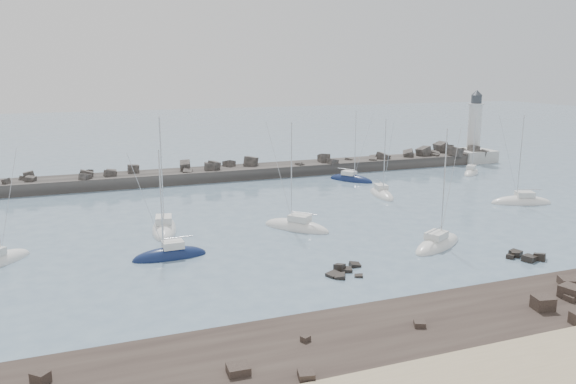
% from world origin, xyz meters
% --- Properties ---
extents(ground, '(400.00, 400.00, 0.00)m').
position_xyz_m(ground, '(0.00, 0.00, 0.00)').
color(ground, slate).
rests_on(ground, ground).
extents(rock_shelf, '(140.00, 12.00, 1.76)m').
position_xyz_m(rock_shelf, '(0.13, -22.00, 0.01)').
color(rock_shelf, black).
rests_on(rock_shelf, ground).
extents(rock_cluster_near, '(4.23, 3.50, 1.30)m').
position_xyz_m(rock_cluster_near, '(-4.34, -8.78, 0.03)').
color(rock_cluster_near, black).
rests_on(rock_cluster_near, ground).
extents(rock_cluster_far, '(3.80, 3.15, 1.24)m').
position_xyz_m(rock_cluster_far, '(14.12, -11.69, 0.18)').
color(rock_cluster_far, black).
rests_on(rock_cluster_far, ground).
extents(breakwater, '(115.00, 7.81, 5.31)m').
position_xyz_m(breakwater, '(-6.96, 37.97, 0.33)').
color(breakwater, '#2F2C2A').
rests_on(breakwater, ground).
extents(lighthouse, '(7.00, 7.00, 14.60)m').
position_xyz_m(lighthouse, '(47.00, 38.00, 3.09)').
color(lighthouse, '#AFAFA9').
rests_on(lighthouse, ground).
extents(sailboat_2, '(7.27, 2.47, 11.61)m').
position_xyz_m(sailboat_2, '(-18.31, 1.02, 0.15)').
color(sailboat_2, '#101D45').
rests_on(sailboat_2, ground).
extents(sailboat_3, '(4.10, 9.06, 13.96)m').
position_xyz_m(sailboat_3, '(-17.43, 10.53, 0.16)').
color(sailboat_3, white).
rests_on(sailboat_3, ground).
extents(sailboat_4, '(7.28, 8.06, 13.26)m').
position_xyz_m(sailboat_4, '(-3.06, 5.95, 0.15)').
color(sailboat_4, white).
rests_on(sailboat_4, ground).
extents(sailboat_5, '(3.62, 7.85, 12.09)m').
position_xyz_m(sailboat_5, '(14.74, 17.48, 0.14)').
color(sailboat_5, white).
rests_on(sailboat_5, ground).
extents(sailboat_6, '(8.52, 6.27, 13.20)m').
position_xyz_m(sailboat_6, '(8.23, -5.26, 0.14)').
color(sailboat_6, white).
rests_on(sailboat_6, ground).
extents(sailboat_7, '(6.36, 7.80, 12.39)m').
position_xyz_m(sailboat_7, '(15.60, 28.94, 0.14)').
color(sailboat_7, '#101D45').
rests_on(sailboat_7, ground).
extents(sailboat_8, '(8.58, 5.21, 13.06)m').
position_xyz_m(sailboat_8, '(30.12, 6.50, 0.14)').
color(sailboat_8, white).
rests_on(sailboat_8, ground).
extents(sailboat_10, '(6.32, 5.79, 10.62)m').
position_xyz_m(sailboat_10, '(38.05, 26.97, 0.14)').
color(sailboat_10, white).
rests_on(sailboat_10, ground).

